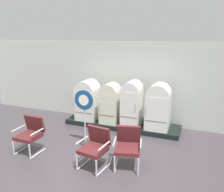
% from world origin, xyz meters
% --- Properties ---
extents(ground, '(12.00, 10.00, 0.05)m').
position_xyz_m(ground, '(0.00, 0.00, -0.03)').
color(ground, '#433C42').
extents(back_wall, '(11.76, 0.12, 2.82)m').
position_xyz_m(back_wall, '(0.00, 3.66, 1.42)').
color(back_wall, silver).
rests_on(back_wall, ground).
extents(display_plinth, '(3.85, 0.95, 0.16)m').
position_xyz_m(display_plinth, '(0.00, 3.02, 0.08)').
color(display_plinth, black).
rests_on(display_plinth, ground).
extents(refrigerator_0, '(0.70, 0.72, 1.38)m').
position_xyz_m(refrigerator_0, '(-1.22, 2.94, 0.88)').
color(refrigerator_0, white).
rests_on(refrigerator_0, display_plinth).
extents(refrigerator_1, '(0.60, 0.63, 1.35)m').
position_xyz_m(refrigerator_1, '(-0.37, 2.89, 0.87)').
color(refrigerator_1, silver).
rests_on(refrigerator_1, display_plinth).
extents(refrigerator_2, '(0.58, 0.72, 1.47)m').
position_xyz_m(refrigerator_2, '(0.36, 2.94, 0.94)').
color(refrigerator_2, white).
rests_on(refrigerator_2, display_plinth).
extents(refrigerator_3, '(0.72, 0.69, 1.45)m').
position_xyz_m(refrigerator_3, '(1.22, 2.92, 0.92)').
color(refrigerator_3, white).
rests_on(refrigerator_3, display_plinth).
extents(armchair_left, '(0.65, 0.68, 0.95)m').
position_xyz_m(armchair_left, '(-1.71, 0.53, 0.54)').
color(armchair_left, silver).
rests_on(armchair_left, ground).
extents(armchair_right, '(0.73, 0.77, 0.95)m').
position_xyz_m(armchair_right, '(0.91, 0.77, 0.54)').
color(armchair_right, silver).
rests_on(armchair_right, ground).
extents(armchair_center, '(0.70, 0.74, 0.95)m').
position_xyz_m(armchair_center, '(0.20, 0.46, 0.54)').
color(armchair_center, silver).
rests_on(armchair_center, ground).
extents(sign_stand, '(0.56, 0.32, 1.58)m').
position_xyz_m(sign_stand, '(-0.58, 1.45, 0.86)').
color(sign_stand, '#2D2D30').
rests_on(sign_stand, ground).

